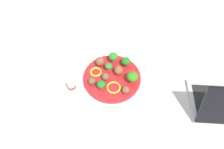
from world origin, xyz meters
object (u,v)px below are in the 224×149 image
(yogurt_bottle, at_px, (71,86))
(broccoli_floret_near_rim, at_px, (109,66))
(meatball_back_left, at_px, (92,81))
(broccoli_floret_mid_left, at_px, (132,77))
(broccoli_floret_center, at_px, (101,84))
(plate, at_px, (112,78))
(fork, at_px, (159,75))
(pepper_ring_front_right, at_px, (114,87))
(knife, at_px, (158,69))
(pepper_ring_mid_left, at_px, (96,72))
(meatball_center, at_px, (105,77))
(broccoli_floret_mid_right, at_px, (126,61))
(meatball_mid_right, at_px, (118,70))
(meatball_near_rim, at_px, (100,61))
(napkin, at_px, (159,72))
(meatball_far_rim, at_px, (126,90))
(broccoli_floret_back_right, at_px, (113,57))

(yogurt_bottle, bearing_deg, broccoli_floret_near_rim, -155.36)
(meatball_back_left, bearing_deg, broccoli_floret_mid_left, 176.45)
(meatball_back_left, bearing_deg, broccoli_floret_center, 144.05)
(plate, xyz_separation_m, yogurt_bottle, (0.19, 0.04, 0.02))
(fork, bearing_deg, pepper_ring_front_right, 13.82)
(broccoli_floret_near_rim, xyz_separation_m, knife, (-0.25, 0.02, -0.03))
(pepper_ring_mid_left, bearing_deg, meatball_center, 134.88)
(broccoli_floret_center, height_order, yogurt_bottle, yogurt_bottle)
(broccoli_floret_mid_right, bearing_deg, broccoli_floret_mid_left, 98.21)
(broccoli_floret_mid_left, bearing_deg, meatball_mid_right, -44.29)
(meatball_back_left, bearing_deg, meatball_near_rim, -113.47)
(meatball_near_rim, xyz_separation_m, napkin, (-0.29, 0.08, -0.04))
(meatball_far_rim, xyz_separation_m, fork, (-0.18, -0.08, -0.03))
(broccoli_floret_near_rim, xyz_separation_m, meatball_mid_right, (-0.05, 0.03, -0.00))
(napkin, bearing_deg, broccoli_floret_near_rim, -8.38)
(meatball_back_left, xyz_separation_m, pepper_ring_mid_left, (-0.02, -0.06, -0.01))
(broccoli_floret_back_right, height_order, pepper_ring_front_right, broccoli_floret_back_right)
(broccoli_floret_center, xyz_separation_m, pepper_ring_mid_left, (0.02, -0.09, -0.02))
(broccoli_floret_back_right, xyz_separation_m, meatball_back_left, (0.12, 0.12, -0.01))
(plate, height_order, broccoli_floret_near_rim, broccoli_floret_near_rim)
(broccoli_floret_back_right, height_order, knife, broccoli_floret_back_right)
(pepper_ring_front_right, bearing_deg, meatball_near_rim, -70.38)
(broccoli_floret_near_rim, bearing_deg, meatball_center, 67.77)
(pepper_ring_front_right, distance_m, fork, 0.24)
(plate, xyz_separation_m, broccoli_floret_center, (0.06, 0.05, 0.03))
(plate, xyz_separation_m, fork, (-0.23, 0.01, -0.00))
(broccoli_floret_mid_left, relative_size, meatball_near_rim, 1.31)
(broccoli_floret_mid_left, relative_size, broccoli_floret_mid_right, 1.28)
(meatball_near_rim, bearing_deg, meatball_far_rim, 119.70)
(meatball_mid_right, distance_m, meatball_center, 0.07)
(meatball_center, height_order, pepper_ring_mid_left, meatball_center)
(broccoli_floret_back_right, relative_size, meatball_back_left, 1.45)
(napkin, bearing_deg, meatball_near_rim, -14.75)
(broccoli_floret_mid_right, height_order, knife, broccoli_floret_mid_right)
(pepper_ring_mid_left, distance_m, yogurt_bottle, 0.14)
(pepper_ring_front_right, height_order, fork, pepper_ring_front_right)
(yogurt_bottle, bearing_deg, meatball_center, -169.32)
(meatball_mid_right, height_order, meatball_near_rim, same)
(meatball_back_left, distance_m, pepper_ring_mid_left, 0.07)
(plate, height_order, broccoli_floret_back_right, broccoli_floret_back_right)
(pepper_ring_front_right, height_order, pepper_ring_mid_left, pepper_ring_mid_left)
(meatball_back_left, distance_m, meatball_far_rim, 0.16)
(pepper_ring_mid_left, relative_size, napkin, 0.35)
(broccoli_floret_near_rim, relative_size, broccoli_floret_mid_left, 0.70)
(broccoli_floret_near_rim, height_order, yogurt_bottle, yogurt_bottle)
(broccoli_floret_near_rim, distance_m, pepper_ring_mid_left, 0.07)
(broccoli_floret_mid_left, bearing_deg, pepper_ring_front_right, 17.53)
(broccoli_floret_center, distance_m, yogurt_bottle, 0.14)
(broccoli_floret_center, bearing_deg, meatball_mid_right, -141.05)
(meatball_mid_right, height_order, meatball_center, meatball_mid_right)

